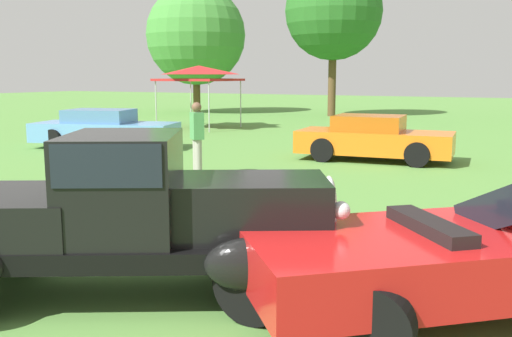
{
  "coord_description": "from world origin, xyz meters",
  "views": [
    {
      "loc": [
        4.37,
        -4.37,
        2.28
      ],
      "look_at": [
        1.04,
        2.05,
        1.11
      ],
      "focal_mm": 40.26,
      "sensor_mm": 36.0,
      "label": 1
    }
  ],
  "objects": [
    {
      "name": "canopy_tent_left_field",
      "position": [
        -9.37,
        16.76,
        2.42
      ],
      "size": [
        2.95,
        2.95,
        2.71
      ],
      "color": "#B7B7BC",
      "rests_on": "ground_plane"
    },
    {
      "name": "ground_plane",
      "position": [
        0.0,
        0.0,
        0.0
      ],
      "size": [
        120.0,
        120.0,
        0.0
      ],
      "primitive_type": "plane",
      "color": "#568C3D"
    },
    {
      "name": "feature_pickup_truck",
      "position": [
        0.44,
        0.07,
        0.87
      ],
      "size": [
        4.7,
        3.48,
        1.7
      ],
      "color": "black",
      "rests_on": "ground_plane"
    },
    {
      "name": "treeline_far_left",
      "position": [
        -15.3,
        25.6,
        4.7
      ],
      "size": [
        6.02,
        6.02,
        7.72
      ],
      "color": "brown",
      "rests_on": "ground_plane"
    },
    {
      "name": "treeline_mid_left",
      "position": [
        -6.91,
        26.73,
        5.79
      ],
      "size": [
        5.4,
        5.4,
        8.51
      ],
      "color": "brown",
      "rests_on": "ground_plane"
    },
    {
      "name": "neighbor_convertible",
      "position": [
        3.82,
        1.38,
        0.58
      ],
      "size": [
        4.44,
        4.17,
        1.4
      ],
      "color": "red",
      "rests_on": "ground_plane"
    },
    {
      "name": "show_car_orange",
      "position": [
        0.08,
        10.77,
        0.6
      ],
      "size": [
        4.22,
        2.05,
        1.22
      ],
      "color": "orange",
      "rests_on": "ground_plane"
    },
    {
      "name": "spectator_near_truck",
      "position": [
        -2.77,
        6.49,
        0.91
      ],
      "size": [
        0.46,
        0.45,
        1.69
      ],
      "color": "#9E998E",
      "rests_on": "ground_plane"
    },
    {
      "name": "show_car_skyblue",
      "position": [
        -8.33,
        9.58,
        0.6
      ],
      "size": [
        4.8,
        2.89,
        1.22
      ],
      "color": "#669EDB",
      "rests_on": "ground_plane"
    }
  ]
}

